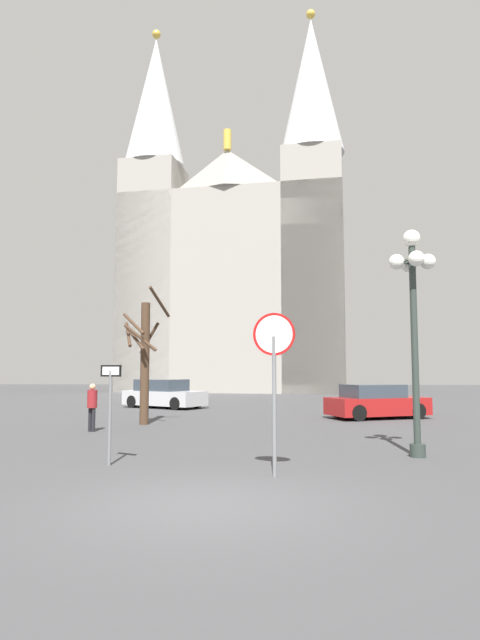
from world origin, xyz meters
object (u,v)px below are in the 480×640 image
(cathedral, at_px, (236,265))
(street_lamp, at_px, (413,299))
(pedestrian_walking, at_px, (92,403))
(stop_sign, at_px, (274,360))
(parked_car_far_red, at_px, (376,402))
(bare_tree, at_px, (144,357))
(one_way_arrow_sign, at_px, (110,402))
(parked_car_near_silver, at_px, (164,394))

(cathedral, distance_m, street_lamp, 37.46)
(cathedral, xyz_separation_m, pedestrian_walking, (-2.78, -31.52, -10.70))
(cathedral, height_order, street_lamp, cathedral)
(cathedral, relative_size, stop_sign, 10.95)
(parked_car_far_red, distance_m, pedestrian_walking, 11.43)
(stop_sign, height_order, bare_tree, bare_tree)
(bare_tree, relative_size, parked_car_far_red, 1.14)
(stop_sign, relative_size, one_way_arrow_sign, 1.47)
(street_lamp, distance_m, bare_tree, 10.59)
(stop_sign, height_order, street_lamp, street_lamp)
(cathedral, bearing_deg, street_lamp, -79.89)
(stop_sign, distance_m, pedestrian_walking, 9.23)
(stop_sign, relative_size, street_lamp, 0.58)
(parked_car_far_red, bearing_deg, pedestrian_walking, -153.06)
(parked_car_far_red, height_order, pedestrian_walking, pedestrian_walking)
(street_lamp, distance_m, parked_car_far_red, 10.21)
(street_lamp, bearing_deg, stop_sign, -143.27)
(cathedral, bearing_deg, bare_tree, -93.16)
(parked_car_far_red, xyz_separation_m, pedestrian_walking, (-10.19, -5.18, 0.27))
(cathedral, distance_m, stop_sign, 39.79)
(stop_sign, xyz_separation_m, parked_car_near_silver, (-5.60, 17.64, -1.52))
(cathedral, xyz_separation_m, bare_tree, (-1.62, -29.26, -9.15))
(bare_tree, bearing_deg, stop_sign, -63.12)
(bare_tree, bearing_deg, street_lamp, -40.11)
(bare_tree, xyz_separation_m, pedestrian_walking, (-1.17, -2.26, -1.55))
(bare_tree, bearing_deg, one_way_arrow_sign, -81.67)
(parked_car_near_silver, height_order, pedestrian_walking, pedestrian_walking)
(stop_sign, bearing_deg, street_lamp, 36.73)
(bare_tree, distance_m, parked_car_near_silver, 8.61)
(one_way_arrow_sign, relative_size, street_lamp, 0.39)
(street_lamp, relative_size, parked_car_far_red, 1.22)
(stop_sign, bearing_deg, pedestrian_walking, 129.91)
(cathedral, relative_size, parked_car_far_red, 7.74)
(bare_tree, height_order, pedestrian_walking, bare_tree)
(stop_sign, bearing_deg, parked_car_near_silver, 107.60)
(street_lamp, relative_size, pedestrian_walking, 3.46)
(one_way_arrow_sign, height_order, parked_car_far_red, one_way_arrow_sign)
(parked_car_near_silver, bearing_deg, bare_tree, -83.89)
(street_lamp, relative_size, parked_car_near_silver, 1.15)
(cathedral, relative_size, one_way_arrow_sign, 16.11)
(cathedral, relative_size, pedestrian_walking, 22.02)
(bare_tree, xyz_separation_m, parked_car_near_silver, (-0.90, 8.37, -1.79))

